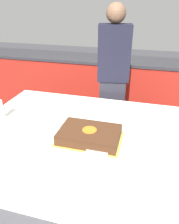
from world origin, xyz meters
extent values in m
plane|color=#424247|center=(0.00, 0.00, 0.00)|extent=(14.00, 14.00, 0.00)
cube|color=#A82319|center=(0.00, 1.61, 0.44)|extent=(4.40, 0.55, 0.88)
cube|color=#2D2D33|center=(0.00, 1.61, 0.90)|extent=(4.40, 0.58, 0.04)
cube|color=white|center=(0.00, 0.00, 0.37)|extent=(1.78, 1.08, 0.74)
cube|color=gold|center=(0.14, -0.26, 0.74)|extent=(0.51, 0.36, 0.00)
cube|color=#472816|center=(0.14, -0.26, 0.78)|extent=(0.47, 0.32, 0.08)
cylinder|color=orange|center=(0.14, -0.26, 0.82)|extent=(0.11, 0.11, 0.00)
cylinder|color=white|center=(-0.22, -0.10, 0.75)|extent=(0.21, 0.21, 0.04)
cylinder|color=white|center=(-0.72, -0.17, 0.74)|extent=(0.06, 0.06, 0.00)
cylinder|color=white|center=(-0.72, -0.17, 0.78)|extent=(0.01, 0.01, 0.08)
cylinder|color=white|center=(0.17, 0.06, 0.74)|extent=(0.21, 0.21, 0.00)
cube|color=white|center=(0.24, -0.43, 0.75)|extent=(0.16, 0.09, 0.02)
cube|color=#282833|center=(0.14, 0.76, 0.44)|extent=(0.32, 0.21, 0.89)
cube|color=black|center=(0.14, 0.76, 1.19)|extent=(0.38, 0.26, 0.61)
sphere|color=brown|center=(0.14, 0.76, 1.60)|extent=(0.21, 0.21, 0.21)
camera|label=1|loc=(0.52, -1.65, 1.73)|focal=35.00mm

